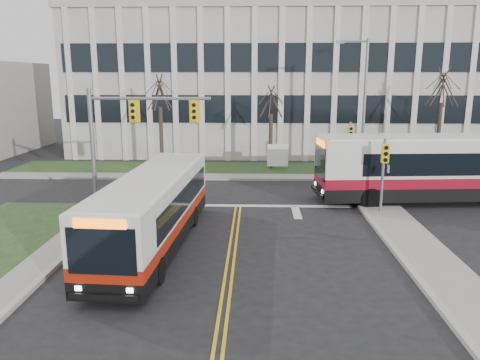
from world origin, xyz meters
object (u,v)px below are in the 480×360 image
at_px(directory_sign, 278,156).
at_px(bus_main, 154,212).
at_px(bus_cross, 441,170).
at_px(streetlight, 362,100).

bearing_deg(directory_sign, bus_main, -110.12).
bearing_deg(bus_main, directory_sign, 73.15).
bearing_deg(bus_cross, bus_main, -66.72).
relative_size(directory_sign, bus_cross, 0.15).
xyz_separation_m(streetlight, bus_main, (-11.19, -14.16, -3.74)).
bearing_deg(bus_cross, streetlight, -160.31).
relative_size(streetlight, bus_main, 0.84).
bearing_deg(streetlight, directory_sign, 166.77).
distance_m(bus_main, bus_cross, 16.04).
height_order(directory_sign, bus_main, bus_main).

